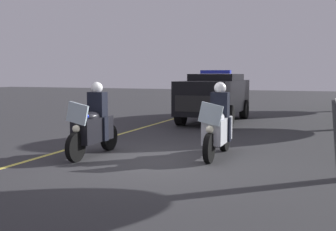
# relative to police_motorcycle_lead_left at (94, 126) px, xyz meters

# --- Properties ---
(ground_plane) EXTENTS (80.00, 80.00, 0.00)m
(ground_plane) POSITION_rel_police_motorcycle_lead_left_xyz_m (-0.01, 1.47, -0.70)
(ground_plane) COLOR #333335
(lane_stripe_center) EXTENTS (48.00, 0.12, 0.01)m
(lane_stripe_center) POSITION_rel_police_motorcycle_lead_left_xyz_m (-0.01, -1.03, -0.70)
(lane_stripe_center) COLOR #E0D14C
(lane_stripe_center) RESTS_ON ground
(police_motorcycle_lead_left) EXTENTS (2.14, 0.56, 1.72)m
(police_motorcycle_lead_left) POSITION_rel_police_motorcycle_lead_left_xyz_m (0.00, 0.00, 0.00)
(police_motorcycle_lead_left) COLOR black
(police_motorcycle_lead_left) RESTS_ON ground
(police_motorcycle_lead_right) EXTENTS (2.14, 0.56, 1.72)m
(police_motorcycle_lead_right) POSITION_rel_police_motorcycle_lead_left_xyz_m (-0.95, 2.73, 0.00)
(police_motorcycle_lead_right) COLOR black
(police_motorcycle_lead_right) RESTS_ON ground
(police_suv) EXTENTS (4.93, 2.13, 2.05)m
(police_suv) POSITION_rel_police_motorcycle_lead_left_xyz_m (-7.71, 0.86, 0.37)
(police_suv) COLOR black
(police_suv) RESTS_ON ground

